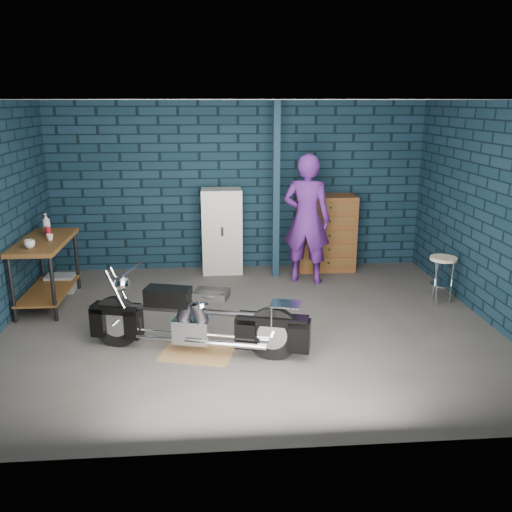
{
  "coord_description": "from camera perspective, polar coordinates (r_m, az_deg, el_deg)",
  "views": [
    {
      "loc": [
        -0.42,
        -6.22,
        2.69
      ],
      "look_at": [
        0.11,
        0.3,
        0.81
      ],
      "focal_mm": 38.0,
      "sensor_mm": 36.0,
      "label": 1
    }
  ],
  "objects": [
    {
      "name": "ground",
      "position": [
        6.79,
        -0.71,
        -7.3
      ],
      "size": [
        6.0,
        6.0,
        0.0
      ],
      "primitive_type": "plane",
      "color": "#4D4B48",
      "rests_on": "ground"
    },
    {
      "name": "room_walls",
      "position": [
        6.83,
        -1.09,
        9.43
      ],
      "size": [
        6.02,
        5.01,
        2.71
      ],
      "color": "#0E2531",
      "rests_on": "ground"
    },
    {
      "name": "support_post",
      "position": [
        8.34,
        2.13,
        6.78
      ],
      "size": [
        0.1,
        0.1,
        2.7
      ],
      "primitive_type": "cube",
      "color": "#132A3C",
      "rests_on": "ground"
    },
    {
      "name": "workbench",
      "position": [
        7.85,
        -21.15,
        -1.61
      ],
      "size": [
        0.6,
        1.4,
        0.91
      ],
      "primitive_type": "cube",
      "color": "brown",
      "rests_on": "ground"
    },
    {
      "name": "drip_mat",
      "position": [
        6.14,
        -6.1,
        -10.01
      ],
      "size": [
        0.91,
        0.77,
        0.01
      ],
      "primitive_type": "cube",
      "rotation": [
        0.0,
        0.0,
        -0.26
      ],
      "color": "olive",
      "rests_on": "ground"
    },
    {
      "name": "motorcycle",
      "position": [
        5.95,
        -6.23,
        -6.03
      ],
      "size": [
        2.18,
        1.1,
        0.93
      ],
      "primitive_type": null,
      "rotation": [
        0.0,
        0.0,
        -0.26
      ],
      "color": "black",
      "rests_on": "ground"
    },
    {
      "name": "person",
      "position": [
        8.16,
        5.35,
        3.88
      ],
      "size": [
        0.83,
        0.69,
        1.96
      ],
      "primitive_type": "imported",
      "rotation": [
        0.0,
        0.0,
        2.79
      ],
      "color": "#55217D",
      "rests_on": "ground"
    },
    {
      "name": "storage_bin",
      "position": [
        8.4,
        -19.87,
        -2.72
      ],
      "size": [
        0.4,
        0.29,
        0.25
      ],
      "primitive_type": "cube",
      "color": "gray",
      "rests_on": "ground"
    },
    {
      "name": "locker",
      "position": [
        8.69,
        -3.6,
        2.63
      ],
      "size": [
        0.63,
        0.45,
        1.36
      ],
      "primitive_type": "cube",
      "color": "silver",
      "rests_on": "ground"
    },
    {
      "name": "tool_chest",
      "position": [
        8.89,
        7.39,
        2.41
      ],
      "size": [
        0.92,
        0.51,
        1.23
      ],
      "primitive_type": "cube",
      "color": "brown",
      "rests_on": "ground"
    },
    {
      "name": "shop_stool",
      "position": [
        7.85,
        18.93,
        -2.39
      ],
      "size": [
        0.46,
        0.46,
        0.65
      ],
      "primitive_type": null,
      "rotation": [
        0.0,
        0.0,
        -0.36
      ],
      "color": "beige",
      "rests_on": "ground"
    },
    {
      "name": "cup_a",
      "position": [
        7.35,
        -22.74,
        1.18
      ],
      "size": [
        0.13,
        0.13,
        0.1
      ],
      "primitive_type": "imported",
      "rotation": [
        0.0,
        0.0,
        0.01
      ],
      "color": "beige",
      "rests_on": "workbench"
    },
    {
      "name": "cup_b",
      "position": [
        7.66,
        -20.88,
        1.86
      ],
      "size": [
        0.1,
        0.1,
        0.08
      ],
      "primitive_type": "imported",
      "rotation": [
        0.0,
        0.0,
        0.14
      ],
      "color": "beige",
      "rests_on": "workbench"
    },
    {
      "name": "mug_red",
      "position": [
        7.92,
        -21.05,
        2.42
      ],
      "size": [
        0.1,
        0.1,
        0.12
      ],
      "primitive_type": "cylinder",
      "rotation": [
        0.0,
        0.0,
        -0.09
      ],
      "color": "maroon",
      "rests_on": "workbench"
    },
    {
      "name": "bottle",
      "position": [
        8.06,
        -21.2,
        3.22
      ],
      "size": [
        0.12,
        0.12,
        0.28
      ],
      "primitive_type": "imported",
      "rotation": [
        0.0,
        0.0,
        -0.14
      ],
      "color": "gray",
      "rests_on": "workbench"
    }
  ]
}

